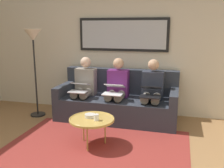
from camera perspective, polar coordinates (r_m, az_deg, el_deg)
The scene contains 14 objects.
wall_rear at distance 5.12m, azimuth 2.66°, elevation 8.15°, with size 6.00×0.12×2.60m, color beige.
area_rug at distance 3.81m, azimuth -3.44°, elevation -13.77°, with size 2.60×1.80×0.01m, color maroon.
couch at distance 4.83m, azimuth 1.30°, elevation -4.04°, with size 2.20×0.90×0.90m.
framed_mirror at distance 5.01m, azimuth 2.45°, elevation 10.93°, with size 1.75×0.05×0.63m.
coffee_table at distance 3.72m, azimuth -4.52°, elevation -7.88°, with size 0.65×0.65×0.42m.
cup at distance 3.64m, azimuth -3.53°, elevation -7.42°, with size 0.07×0.07×0.09m, color silver.
bowl at distance 3.77m, azimuth -4.93°, elevation -7.06°, with size 0.15×0.15×0.05m, color beige.
person_left at distance 4.58m, azimuth 8.90°, elevation -1.26°, with size 0.38×0.58×1.14m.
laptop_black at distance 4.36m, azimuth 8.57°, elevation -1.67°, with size 0.33×0.39×0.17m.
person_middle at distance 4.69m, azimuth 1.11°, elevation -0.79°, with size 0.38×0.58×1.14m.
laptop_white at distance 4.47m, azimuth 0.39°, elevation -1.19°, with size 0.34×0.38×0.17m.
person_right at distance 4.88m, azimuth -6.19°, elevation -0.33°, with size 0.38×0.58×1.14m.
laptop_silver at distance 4.66m, azimuth -7.26°, elevation -0.73°, with size 0.32×0.36×0.16m.
standing_lamp at distance 5.01m, azimuth -17.11°, elevation 8.34°, with size 0.32×0.32×1.66m.
Camera 1 is at (-1.11, 2.38, 1.69)m, focal length 41.07 mm.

